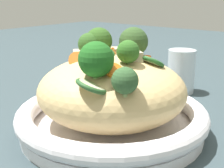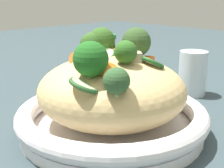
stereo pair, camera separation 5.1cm
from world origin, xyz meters
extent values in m
plane|color=#303E43|center=(0.00, 0.00, 0.00)|extent=(3.00, 3.00, 0.00)
cylinder|color=white|center=(0.00, 0.00, 0.01)|extent=(0.30, 0.30, 0.02)
torus|color=white|center=(0.00, 0.00, 0.03)|extent=(0.32, 0.32, 0.03)
ellipsoid|color=tan|center=(0.00, 0.00, 0.07)|extent=(0.24, 0.24, 0.11)
torus|color=tan|center=(-0.05, -0.02, 0.12)|extent=(0.06, 0.06, 0.01)
torus|color=#D2B47B|center=(-0.03, -0.02, 0.10)|extent=(0.08, 0.09, 0.02)
torus|color=tan|center=(-0.03, 0.01, 0.12)|extent=(0.06, 0.06, 0.02)
torus|color=#D0B579|center=(0.01, 0.00, 0.11)|extent=(0.08, 0.08, 0.03)
cone|color=#9BB97B|center=(-0.02, -0.04, 0.12)|extent=(0.03, 0.03, 0.02)
sphere|color=#30571F|center=(-0.02, -0.04, 0.15)|extent=(0.07, 0.07, 0.05)
cone|color=#A4C475|center=(0.07, 0.03, 0.11)|extent=(0.03, 0.03, 0.02)
sphere|color=#1F5C1D|center=(0.07, 0.03, 0.14)|extent=(0.07, 0.07, 0.05)
cone|color=#9EBB74|center=(0.01, 0.04, 0.12)|extent=(0.02, 0.02, 0.02)
sphere|color=#2D5E20|center=(0.01, 0.04, 0.14)|extent=(0.05, 0.05, 0.03)
cone|color=#A3BA6F|center=(0.07, 0.08, 0.10)|extent=(0.03, 0.02, 0.02)
sphere|color=#30532C|center=(0.07, 0.08, 0.12)|extent=(0.05, 0.05, 0.04)
cone|color=#9DBE7B|center=(0.00, -0.05, 0.12)|extent=(0.02, 0.02, 0.02)
sphere|color=#315822|center=(0.00, -0.05, 0.14)|extent=(0.05, 0.05, 0.04)
cone|color=#A0BE76|center=(-0.06, 0.00, 0.12)|extent=(0.03, 0.02, 0.02)
sphere|color=#314E24|center=(-0.06, 0.00, 0.15)|extent=(0.05, 0.05, 0.05)
cylinder|color=orange|center=(-0.08, 0.01, 0.12)|extent=(0.03, 0.03, 0.01)
cylinder|color=orange|center=(0.04, -0.04, 0.12)|extent=(0.03, 0.03, 0.03)
cylinder|color=orange|center=(-0.02, 0.03, 0.13)|extent=(0.03, 0.02, 0.02)
cylinder|color=orange|center=(0.06, 0.03, 0.12)|extent=(0.03, 0.03, 0.02)
cylinder|color=orange|center=(0.05, 0.04, 0.12)|extent=(0.03, 0.03, 0.02)
cylinder|color=orange|center=(-0.06, -0.04, 0.12)|extent=(0.03, 0.02, 0.02)
cylinder|color=beige|center=(-0.03, 0.05, 0.12)|extent=(0.04, 0.04, 0.02)
torus|color=#215421|center=(-0.03, 0.05, 0.12)|extent=(0.05, 0.05, 0.02)
cylinder|color=beige|center=(0.00, -0.02, 0.13)|extent=(0.05, 0.05, 0.02)
torus|color=#285124|center=(0.00, -0.02, 0.13)|extent=(0.06, 0.06, 0.02)
cylinder|color=beige|center=(-0.01, -0.09, 0.11)|extent=(0.05, 0.05, 0.02)
torus|color=#2D5225|center=(-0.01, -0.09, 0.11)|extent=(0.06, 0.06, 0.02)
cylinder|color=beige|center=(0.09, 0.04, 0.11)|extent=(0.05, 0.05, 0.02)
torus|color=#295427|center=(0.09, 0.04, 0.11)|extent=(0.06, 0.06, 0.02)
cube|color=#C4B28C|center=(-0.07, -0.05, 0.12)|extent=(0.04, 0.04, 0.02)
cube|color=#CAB18C|center=(0.02, -0.05, 0.13)|extent=(0.04, 0.04, 0.02)
cube|color=#C4B790|center=(-0.01, 0.03, 0.13)|extent=(0.03, 0.03, 0.02)
cylinder|color=#381E14|center=(-0.17, -0.18, 0.05)|extent=(0.05, 0.05, 0.10)
cylinder|color=#381E14|center=(-0.17, -0.18, 0.11)|extent=(0.02, 0.02, 0.02)
cylinder|color=#1E7F38|center=(-0.17, -0.18, 0.13)|extent=(0.03, 0.03, 0.01)
cylinder|color=silver|center=(-0.28, -0.02, 0.05)|extent=(0.06, 0.06, 0.10)
camera|label=1|loc=(0.38, 0.32, 0.23)|focal=50.97mm
camera|label=2|loc=(0.35, 0.35, 0.23)|focal=50.97mm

